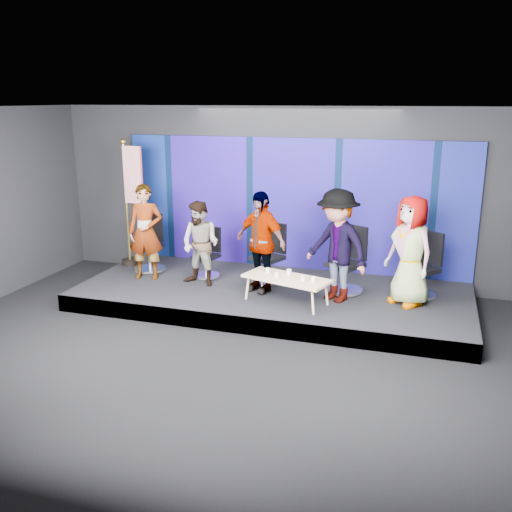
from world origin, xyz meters
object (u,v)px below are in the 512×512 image
(mug_a, at_px, (268,270))
(chair_a, at_px, (150,252))
(panelist_c, at_px, (260,242))
(mug_b, at_px, (277,275))
(panelist_a, at_px, (146,232))
(chair_c, at_px, (269,263))
(chair_e, at_px, (422,276))
(coffee_table, at_px, (286,279))
(mug_d, at_px, (303,278))
(panelist_d, at_px, (337,246))
(panelist_e, at_px, (410,251))
(mug_c, at_px, (289,272))
(mug_e, at_px, (313,279))
(panelist_b, at_px, (200,244))
(chair_b, at_px, (207,261))
(flag_stand, at_px, (131,200))
(chair_d, at_px, (347,271))

(mug_a, bearing_deg, chair_a, 162.53)
(panelist_c, bearing_deg, mug_b, -27.10)
(panelist_a, xyz_separation_m, mug_a, (2.52, -0.37, -0.42))
(chair_c, distance_m, chair_e, 2.74)
(coffee_table, height_order, mug_d, mug_d)
(panelist_d, xyz_separation_m, chair_e, (1.39, 0.64, -0.58))
(coffee_table, bearing_deg, mug_d, -18.68)
(coffee_table, bearing_deg, mug_b, -160.19)
(panelist_e, bearing_deg, chair_a, -144.26)
(mug_c, distance_m, mug_d, 0.39)
(mug_d, xyz_separation_m, mug_e, (0.18, -0.02, 0.00))
(panelist_b, xyz_separation_m, panelist_e, (3.69, 0.10, 0.14))
(chair_b, relative_size, chair_e, 0.85)
(chair_c, height_order, mug_a, chair_c)
(chair_b, height_order, panelist_d, panelist_d)
(panelist_a, bearing_deg, mug_b, -24.13)
(panelist_b, relative_size, panelist_c, 0.87)
(chair_a, relative_size, mug_d, 13.32)
(chair_e, xyz_separation_m, mug_c, (-2.16, -0.86, 0.12))
(panelist_d, distance_m, mug_a, 1.26)
(panelist_d, relative_size, mug_c, 20.23)
(panelist_d, bearing_deg, chair_b, -161.53)
(panelist_b, xyz_separation_m, mug_b, (1.58, -0.51, -0.29))
(chair_b, relative_size, coffee_table, 0.62)
(panelist_b, bearing_deg, mug_e, -2.22)
(flag_stand, bearing_deg, mug_b, -13.08)
(chair_e, relative_size, mug_b, 12.84)
(mug_c, height_order, mug_d, mug_c)
(panelist_b, relative_size, mug_e, 17.18)
(panelist_d, relative_size, panelist_e, 1.04)
(chair_b, bearing_deg, chair_c, 13.84)
(mug_b, bearing_deg, mug_a, 136.34)
(panelist_b, relative_size, mug_d, 18.60)
(mug_c, bearing_deg, panelist_c, 151.87)
(chair_a, bearing_deg, panelist_a, -81.29)
(mug_c, bearing_deg, chair_c, 125.19)
(mug_b, bearing_deg, chair_e, 24.67)
(panelist_a, relative_size, mug_a, 20.98)
(mug_a, bearing_deg, mug_e, -17.40)
(chair_d, xyz_separation_m, panelist_e, (1.07, -0.32, 0.53))
(panelist_d, distance_m, mug_d, 0.81)
(chair_b, relative_size, mug_d, 11.48)
(chair_e, bearing_deg, chair_d, -132.58)
(chair_b, relative_size, panelist_d, 0.50)
(chair_c, distance_m, panelist_e, 2.63)
(flag_stand, bearing_deg, mug_c, -9.23)
(panelist_c, relative_size, panelist_d, 0.94)
(mug_c, bearing_deg, panelist_d, 15.89)
(chair_e, distance_m, mug_c, 2.33)
(panelist_b, xyz_separation_m, mug_e, (2.22, -0.57, -0.29))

